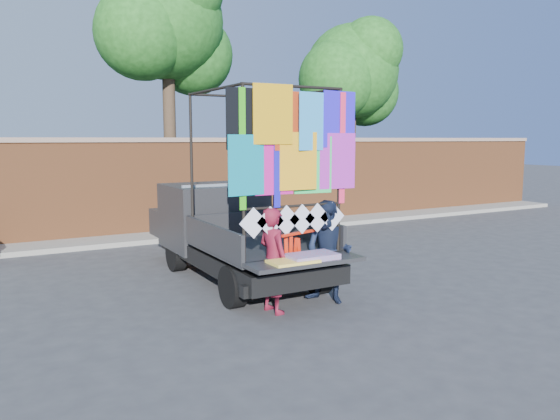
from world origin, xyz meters
TOP-DOWN VIEW (x-y plane):
  - ground at (0.00, 0.00)m, footprint 90.00×90.00m
  - brick_wall at (0.00, 7.00)m, footprint 30.00×0.45m
  - curb at (0.00, 6.30)m, footprint 30.00×1.20m
  - tree_mid at (1.02, 8.12)m, footprint 4.20×3.30m
  - tree_right at (7.52, 8.12)m, footprint 4.20×3.30m
  - pickup_truck at (0.10, 2.19)m, footprint 2.12×5.33m
  - woman at (-0.24, -0.39)m, footprint 0.46×0.63m
  - man at (0.76, -0.38)m, footprint 0.94×1.00m
  - streamer_bundle at (0.16, -0.40)m, footprint 0.88×0.30m

SIDE VIEW (x-z plane):
  - ground at x=0.00m, z-range 0.00..0.00m
  - curb at x=0.00m, z-range 0.00..0.12m
  - woman at x=-0.24m, z-range 0.00..1.58m
  - man at x=0.76m, z-range 0.00..1.62m
  - pickup_truck at x=0.10m, z-range -0.83..2.53m
  - streamer_bundle at x=0.16m, z-range 0.67..1.30m
  - brick_wall at x=0.00m, z-range 0.02..2.63m
  - tree_right at x=7.52m, z-range 1.44..8.06m
  - tree_mid at x=1.02m, z-range 1.83..9.56m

